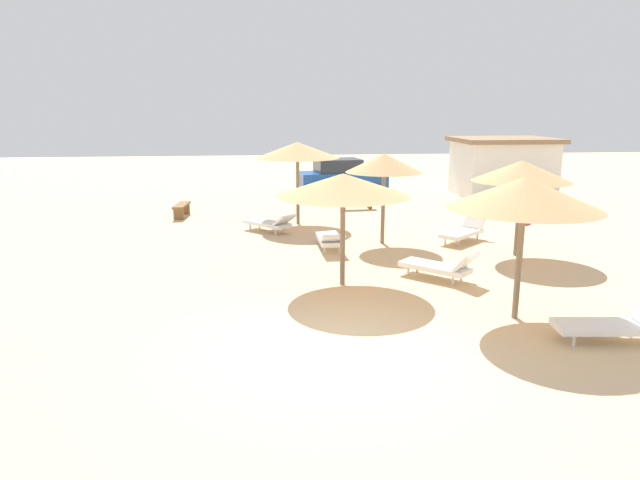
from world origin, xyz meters
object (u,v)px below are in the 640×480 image
at_px(parasol_2, 525,193).
at_px(bench_1, 182,208).
at_px(parked_car, 341,178).
at_px(parasol_5, 343,185).
at_px(lounger_6, 270,223).
at_px(parasol_3, 522,172).
at_px(lounger_5, 440,266).
at_px(lounger_2, 612,324).
at_px(bench_0, 357,201).
at_px(parasol_1, 384,163).
at_px(beach_cabana, 502,166).
at_px(lounger_3, 464,231).
at_px(lounger_1, 330,239).
at_px(parasol_6, 297,150).

relative_size(parasol_2, bench_1, 1.89).
bearing_deg(parked_car, bench_1, -146.17).
relative_size(parasol_5, lounger_6, 1.67).
xyz_separation_m(parasol_3, lounger_5, (-2.82, -2.01, -2.01)).
height_order(parasol_2, lounger_2, parasol_2).
height_order(parasol_2, lounger_5, parasol_2).
relative_size(parasol_5, bench_0, 2.00).
bearing_deg(parasol_1, bench_1, 142.99).
height_order(parasol_1, parasol_5, parasol_1).
distance_m(parasol_1, lounger_6, 4.42).
bearing_deg(parasol_1, lounger_2, -72.49).
distance_m(parasol_1, lounger_5, 4.41).
bearing_deg(parasol_1, lounger_5, -81.17).
xyz_separation_m(parasol_2, beach_cabana, (6.27, 15.47, -1.12)).
bearing_deg(parasol_2, bench_0, 95.00).
bearing_deg(parasol_5, bench_1, 118.34).
relative_size(lounger_6, bench_1, 1.19).
bearing_deg(parasol_2, parasol_1, 101.20).
height_order(lounger_6, parked_car, parked_car).
relative_size(parasol_2, lounger_5, 1.63).
distance_m(parasol_3, lounger_2, 6.38).
height_order(lounger_3, parked_car, parked_car).
relative_size(lounger_1, parked_car, 0.46).
xyz_separation_m(lounger_3, beach_cabana, (4.99, 9.00, 1.03)).
bearing_deg(parasol_5, beach_cabana, 54.17).
relative_size(parasol_5, bench_1, 1.99).
height_order(parasol_1, parasol_3, parasol_1).
height_order(lounger_1, bench_0, lounger_1).
height_order(parasol_6, bench_1, parasol_6).
distance_m(parasol_2, lounger_6, 9.86).
bearing_deg(bench_0, beach_cabana, 22.42).
bearing_deg(bench_0, parasol_3, -67.48).
height_order(parasol_5, lounger_5, parasol_5).
relative_size(lounger_1, lounger_2, 1.01).
relative_size(parasol_3, lounger_5, 1.49).
height_order(bench_1, parked_car, parked_car).
bearing_deg(lounger_1, lounger_2, -60.12).
relative_size(parasol_3, lounger_6, 1.46).
bearing_deg(lounger_5, bench_0, 92.33).
distance_m(lounger_2, lounger_6, 11.34).
distance_m(parasol_6, beach_cabana, 11.50).
bearing_deg(lounger_1, parasol_5, -91.97).
height_order(lounger_2, beach_cabana, beach_cabana).
distance_m(lounger_6, beach_cabana, 13.05).
distance_m(parasol_3, parked_car, 11.90).
bearing_deg(beach_cabana, lounger_1, -133.97).
bearing_deg(parasol_5, lounger_2, -42.01).
bearing_deg(parasol_3, parasol_6, 138.61).
bearing_deg(lounger_1, lounger_3, 7.70).
bearing_deg(lounger_3, parasol_6, 146.23).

